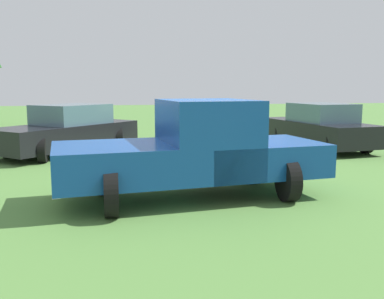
{
  "coord_description": "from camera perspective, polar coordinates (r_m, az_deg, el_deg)",
  "views": [
    {
      "loc": [
        -8.2,
        1.77,
        2.04
      ],
      "look_at": [
        -0.68,
        0.31,
        0.9
      ],
      "focal_mm": 39.74,
      "sensor_mm": 36.0,
      "label": 1
    }
  ],
  "objects": [
    {
      "name": "ground_plane",
      "position": [
        8.63,
        1.18,
        -5.21
      ],
      "size": [
        80.0,
        80.0,
        0.0
      ],
      "primitive_type": "plane",
      "color": "#54843D"
    },
    {
      "name": "sedan_far",
      "position": [
        14.76,
        16.58,
        2.88
      ],
      "size": [
        4.69,
        2.31,
        1.49
      ],
      "rotation": [
        0.0,
        0.0,
        0.13
      ],
      "color": "black",
      "rests_on": "ground_plane"
    },
    {
      "name": "pickup_truck",
      "position": [
        7.78,
        0.89,
        0.23
      ],
      "size": [
        2.6,
        5.05,
        1.8
      ],
      "rotation": [
        0.0,
        0.0,
        1.68
      ],
      "color": "black",
      "rests_on": "ground_plane"
    },
    {
      "name": "sedan_near",
      "position": [
        13.7,
        -16.3,
        2.48
      ],
      "size": [
        4.68,
        4.5,
        1.49
      ],
      "rotation": [
        0.0,
        0.0,
        2.4
      ],
      "color": "black",
      "rests_on": "ground_plane"
    }
  ]
}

